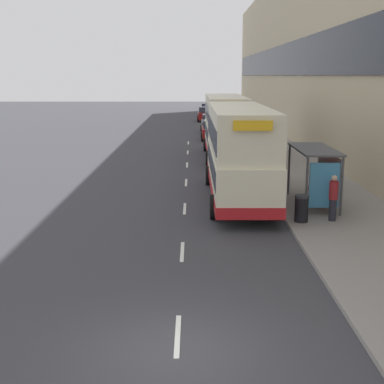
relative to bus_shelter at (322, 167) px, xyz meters
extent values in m
plane|color=#38383D|center=(-5.77, -12.31, -1.88)|extent=(220.00, 220.00, 0.00)
cube|color=gray|center=(0.73, 26.19, -1.81)|extent=(5.00, 93.00, 0.14)
cube|color=#C6B793|center=(4.73, 26.19, 6.04)|extent=(3.00, 93.00, 15.84)
cube|color=black|center=(3.19, 26.19, 5.25)|extent=(0.12, 89.28, 2.85)
cube|color=silver|center=(-5.77, -11.53, -1.87)|extent=(0.12, 2.00, 0.01)
cube|color=silver|center=(-5.77, -5.72, -1.87)|extent=(0.12, 2.00, 0.01)
cube|color=silver|center=(-5.77, 0.10, -1.87)|extent=(0.12, 2.00, 0.01)
cube|color=silver|center=(-5.77, 5.91, -1.87)|extent=(0.12, 2.00, 0.01)
cube|color=silver|center=(-5.77, 11.72, -1.87)|extent=(0.12, 2.00, 0.01)
cube|color=silver|center=(-5.77, 17.54, -1.87)|extent=(0.12, 2.00, 0.01)
cube|color=silver|center=(-5.77, 23.35, -1.87)|extent=(0.12, 2.00, 0.01)
cube|color=#4C4C51|center=(-0.17, 0.35, 0.70)|extent=(1.60, 4.20, 0.08)
cylinder|color=#4C4C51|center=(-0.87, -1.65, -0.54)|extent=(0.10, 0.10, 2.40)
cylinder|color=#4C4C51|center=(-0.87, 2.35, -0.54)|extent=(0.10, 0.10, 2.40)
cylinder|color=#4C4C51|center=(0.53, -1.65, -0.54)|extent=(0.10, 0.10, 2.40)
cylinder|color=#4C4C51|center=(0.53, 2.35, -0.54)|extent=(0.10, 0.10, 2.40)
cube|color=#99A8B2|center=(0.50, 0.35, -0.42)|extent=(0.04, 3.68, 1.92)
cube|color=#3F8CBF|center=(-0.17, -1.59, -0.49)|extent=(1.19, 0.10, 1.82)
cube|color=maroon|center=(0.07, 0.35, -1.29)|extent=(0.36, 2.80, 0.08)
cube|color=beige|center=(-3.30, 1.74, -0.45)|extent=(2.55, 10.65, 1.85)
cube|color=beige|center=(-3.30, 1.74, 1.45)|extent=(2.50, 10.33, 1.95)
cube|color=#B2191E|center=(-3.30, 1.74, -1.15)|extent=(2.58, 10.70, 0.45)
cube|color=#2D3847|center=(-3.30, 1.74, -0.08)|extent=(2.58, 10.01, 0.81)
cube|color=#2D3847|center=(-3.30, 1.74, 1.35)|extent=(2.55, 10.01, 0.94)
cube|color=yellow|center=(-3.30, -3.56, 2.07)|extent=(1.40, 0.08, 0.36)
cylinder|color=black|center=(-4.57, 5.36, -1.38)|extent=(0.30, 1.00, 1.00)
cylinder|color=black|center=(-2.02, 5.36, -1.38)|extent=(0.30, 1.00, 1.00)
cylinder|color=black|center=(-4.57, -1.56, -1.38)|extent=(0.30, 1.00, 1.00)
cylinder|color=black|center=(-2.02, -1.56, -1.38)|extent=(0.30, 1.00, 1.00)
cube|color=beige|center=(-3.14, 14.60, -0.45)|extent=(2.55, 10.72, 1.85)
cube|color=beige|center=(-3.14, 14.60, 1.45)|extent=(2.50, 10.40, 1.95)
cube|color=#B2191E|center=(-3.14, 14.60, -1.15)|extent=(2.58, 10.77, 0.45)
cube|color=#2D3847|center=(-3.14, 14.60, -0.08)|extent=(2.58, 10.08, 0.81)
cube|color=#2D3847|center=(-3.14, 14.60, 1.35)|extent=(2.55, 10.08, 0.94)
cube|color=yellow|center=(-3.14, 9.26, 2.07)|extent=(1.40, 0.08, 0.36)
cylinder|color=black|center=(-4.42, 18.24, -1.38)|extent=(0.30, 1.00, 1.00)
cylinder|color=black|center=(-1.87, 18.24, -1.38)|extent=(0.30, 1.00, 1.00)
cylinder|color=black|center=(-4.42, 11.27, -1.38)|extent=(0.30, 1.00, 1.00)
cylinder|color=black|center=(-1.87, 11.27, -1.38)|extent=(0.30, 1.00, 1.00)
cube|color=maroon|center=(-3.75, 45.37, -1.16)|extent=(1.88, 3.90, 0.84)
cube|color=#2D3847|center=(-3.75, 45.18, -0.39)|extent=(1.65, 1.87, 0.69)
cylinder|color=black|center=(-4.69, 46.58, -1.58)|extent=(0.20, 0.60, 0.60)
cylinder|color=black|center=(-2.81, 46.58, -1.58)|extent=(0.20, 0.60, 0.60)
cylinder|color=black|center=(-4.69, 44.16, -1.58)|extent=(0.20, 0.60, 0.60)
cylinder|color=black|center=(-2.81, 44.16, -1.58)|extent=(0.20, 0.60, 0.60)
cube|color=navy|center=(-3.26, 55.66, -1.18)|extent=(1.80, 4.01, 0.79)
cube|color=#2D3847|center=(-3.26, 55.46, -0.47)|extent=(1.59, 1.93, 0.64)
cylinder|color=black|center=(-4.16, 56.91, -1.58)|extent=(0.20, 0.60, 0.60)
cylinder|color=black|center=(-2.35, 56.91, -1.58)|extent=(0.20, 0.60, 0.60)
cylinder|color=black|center=(-4.16, 54.42, -1.58)|extent=(0.20, 0.60, 0.60)
cylinder|color=black|center=(-2.35, 54.42, -1.58)|extent=(0.20, 0.60, 0.60)
cube|color=maroon|center=(-3.61, 25.68, -1.18)|extent=(1.86, 4.31, 0.79)
cube|color=#2D3847|center=(-3.61, 25.47, -0.46)|extent=(1.64, 2.07, 0.65)
cylinder|color=black|center=(-4.54, 27.02, -1.58)|extent=(0.20, 0.60, 0.60)
cylinder|color=black|center=(-2.68, 27.02, -1.58)|extent=(0.20, 0.60, 0.60)
cylinder|color=black|center=(-4.54, 24.35, -1.58)|extent=(0.20, 0.60, 0.60)
cylinder|color=black|center=(-2.68, 24.35, -1.58)|extent=(0.20, 0.60, 0.60)
cube|color=#4C5156|center=(-3.61, 32.03, -1.15)|extent=(1.73, 4.47, 0.85)
cube|color=#2D3847|center=(-3.61, 31.81, -0.38)|extent=(1.52, 2.14, 0.70)
cylinder|color=black|center=(-4.48, 33.41, -1.58)|extent=(0.20, 0.60, 0.60)
cylinder|color=black|center=(-2.74, 33.41, -1.58)|extent=(0.20, 0.60, 0.60)
cylinder|color=black|center=(-4.48, 30.64, -1.58)|extent=(0.20, 0.60, 0.60)
cylinder|color=black|center=(-2.74, 30.64, -1.58)|extent=(0.20, 0.60, 0.60)
cylinder|color=#23232D|center=(1.37, 4.67, -1.31)|extent=(0.29, 0.29, 0.85)
cylinder|color=#997F51|center=(1.37, 4.67, -0.53)|extent=(0.35, 0.35, 0.71)
sphere|color=tan|center=(1.37, 4.67, -0.07)|extent=(0.23, 0.23, 0.23)
cylinder|color=#23232D|center=(0.02, -2.35, -1.31)|extent=(0.29, 0.29, 0.85)
cylinder|color=maroon|center=(0.02, -2.35, -0.53)|extent=(0.36, 0.36, 0.71)
sphere|color=tan|center=(0.02, -2.35, -0.05)|extent=(0.23, 0.23, 0.23)
cylinder|color=black|center=(-1.22, -2.51, -1.26)|extent=(0.52, 0.52, 0.95)
cylinder|color=#2D2D33|center=(-1.22, -2.51, -0.74)|extent=(0.55, 0.55, 0.10)
camera|label=1|loc=(-5.45, -22.49, 3.81)|focal=50.00mm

